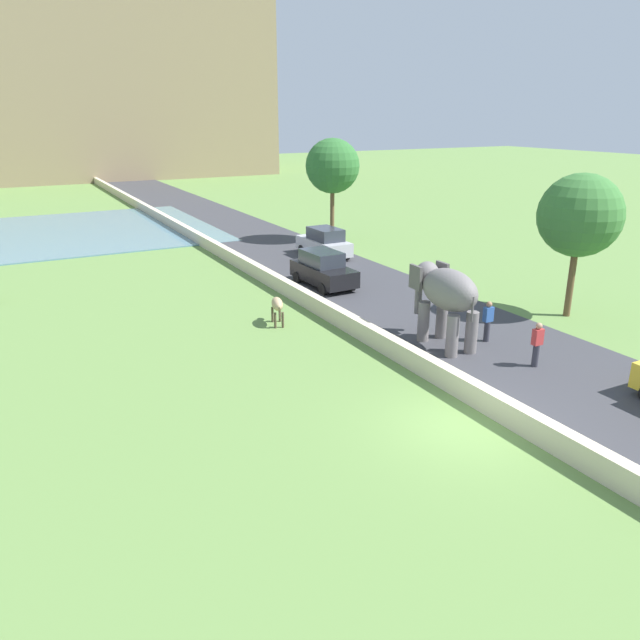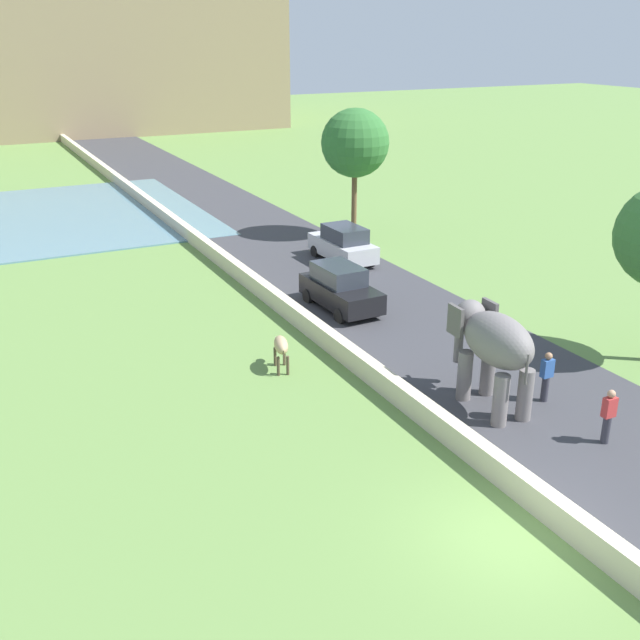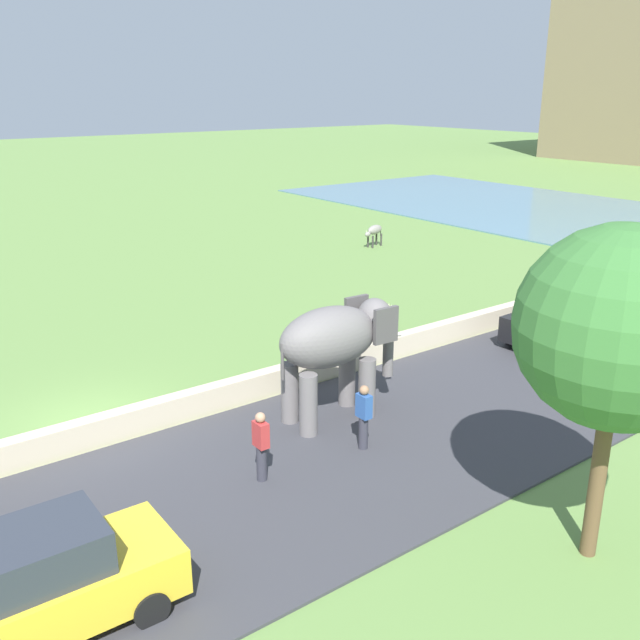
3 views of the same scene
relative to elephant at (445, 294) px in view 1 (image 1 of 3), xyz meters
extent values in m
plane|color=#608442|center=(-3.44, -5.16, -2.04)|extent=(220.00, 220.00, 0.00)
cube|color=#38383D|center=(1.56, 14.84, -2.01)|extent=(7.00, 120.00, 0.06)
cube|color=beige|center=(-2.24, 12.84, -1.68)|extent=(0.40, 110.00, 0.72)
cube|color=#897556|center=(-9.44, 77.64, 11.94)|extent=(64.00, 28.00, 27.95)
ellipsoid|color=slate|center=(-0.01, -0.22, 0.20)|extent=(1.52, 2.76, 1.50)
cylinder|color=slate|center=(-0.39, 0.67, -1.24)|extent=(0.44, 0.44, 1.60)
cylinder|color=slate|center=(0.45, 0.63, -1.24)|extent=(0.44, 0.44, 1.60)
cylinder|color=slate|center=(-0.47, -1.08, -1.24)|extent=(0.44, 0.44, 1.60)
cylinder|color=slate|center=(0.37, -1.12, -1.24)|extent=(0.44, 0.44, 1.60)
ellipsoid|color=slate|center=(0.06, 1.19, 0.39)|extent=(1.04, 0.95, 1.10)
cube|color=#504C4C|center=(-0.55, 1.08, 0.43)|extent=(0.15, 0.70, 0.90)
cube|color=#504C4C|center=(0.65, 1.03, 0.43)|extent=(0.15, 0.70, 0.90)
cylinder|color=slate|center=(0.08, 1.66, -0.50)|extent=(0.28, 0.28, 1.50)
cone|color=silver|center=(-0.15, 1.61, -0.05)|extent=(0.15, 0.56, 0.17)
cone|color=silver|center=(0.29, 1.59, -0.05)|extent=(0.15, 0.56, 0.17)
cylinder|color=#504C4C|center=(-0.07, -1.55, -0.15)|extent=(0.08, 0.08, 0.90)
cylinder|color=#33333D|center=(1.69, -0.52, -1.61)|extent=(0.22, 0.22, 0.85)
cube|color=#2D569E|center=(1.69, -0.52, -0.91)|extent=(0.36, 0.22, 0.56)
sphere|color=#997051|center=(1.69, -0.52, -0.52)|extent=(0.22, 0.22, 0.22)
cylinder|color=#33333D|center=(1.46, -3.13, -1.61)|extent=(0.22, 0.22, 0.85)
cube|color=#B73333|center=(1.46, -3.13, -0.91)|extent=(0.36, 0.22, 0.56)
sphere|color=tan|center=(1.46, -3.13, -0.52)|extent=(0.22, 0.22, 0.22)
cube|color=black|center=(-0.01, 9.22, -1.34)|extent=(1.84, 4.06, 0.80)
cube|color=#2D333D|center=(-0.02, 9.42, -0.59)|extent=(1.52, 2.25, 0.70)
cylinder|color=black|center=(0.84, 7.95, -1.74)|extent=(0.20, 0.61, 0.60)
cylinder|color=black|center=(-0.77, 7.89, -1.74)|extent=(0.20, 0.61, 0.60)
cylinder|color=black|center=(0.75, 10.55, -1.74)|extent=(0.20, 0.61, 0.60)
cylinder|color=black|center=(-0.86, 10.49, -1.74)|extent=(0.20, 0.61, 0.60)
cube|color=#B7B7BC|center=(3.14, 14.98, -1.34)|extent=(1.80, 4.04, 0.80)
cube|color=#2D333D|center=(3.14, 14.78, -0.59)|extent=(1.50, 2.23, 0.70)
cylinder|color=black|center=(2.30, 16.26, -1.74)|extent=(0.19, 0.60, 0.60)
cylinder|color=black|center=(3.92, 16.30, -1.74)|extent=(0.19, 0.60, 0.60)
cylinder|color=black|center=(2.36, 13.66, -1.74)|extent=(0.19, 0.60, 0.60)
cylinder|color=black|center=(3.98, 13.70, -1.74)|extent=(0.19, 0.60, 0.60)
ellipsoid|color=tan|center=(-4.42, 5.09, -1.14)|extent=(0.72, 1.18, 0.50)
cylinder|color=#493D2C|center=(-4.46, 5.50, -1.71)|extent=(0.10, 0.10, 0.65)
cylinder|color=#493D2C|center=(-4.17, 5.41, -1.71)|extent=(0.10, 0.10, 0.65)
cylinder|color=#493D2C|center=(-4.67, 4.76, -1.71)|extent=(0.10, 0.10, 0.65)
cylinder|color=#493D2C|center=(-4.38, 4.67, -1.71)|extent=(0.10, 0.10, 0.65)
ellipsoid|color=tan|center=(-4.25, 5.69, -1.29)|extent=(0.34, 0.45, 0.26)
cone|color=beige|center=(-4.34, 5.72, -1.12)|extent=(0.04, 0.04, 0.12)
cone|color=beige|center=(-4.16, 5.67, -1.12)|extent=(0.04, 0.04, 0.12)
cylinder|color=#493D2C|center=(-4.57, 4.57, -1.34)|extent=(0.04, 0.04, 0.45)
cylinder|color=brown|center=(5.87, 18.80, -0.16)|extent=(0.28, 0.28, 3.75)
sphere|color=#2D662D|center=(5.87, 18.80, 2.95)|extent=(3.52, 3.52, 3.52)
cylinder|color=brown|center=(7.01, 0.28, -0.48)|extent=(0.28, 0.28, 3.12)
sphere|color=#387033|center=(7.01, 0.28, 2.27)|extent=(3.40, 3.40, 3.40)
camera|label=1|loc=(-14.07, -16.52, 6.24)|focal=34.15mm
camera|label=2|loc=(-13.30, -15.52, 8.44)|focal=42.19mm
camera|label=3|loc=(12.64, -9.98, 5.94)|focal=39.28mm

